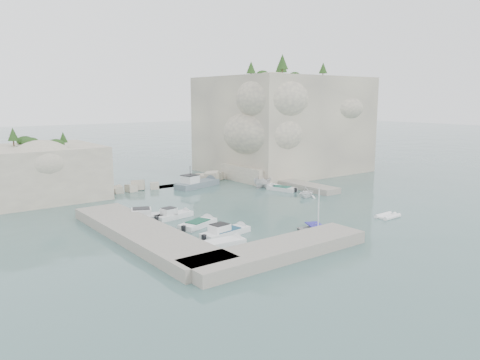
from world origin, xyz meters
TOP-DOWN VIEW (x-y plane):
  - ground at (0.00, 0.00)m, footprint 400.00×400.00m
  - cliff_east at (23.00, 23.00)m, footprint 26.00×22.00m
  - cliff_terrace at (13.00, 18.00)m, footprint 8.00×10.00m
  - outcrop_west at (-20.00, 25.00)m, footprint 16.00×14.00m
  - quay_west at (-17.00, -1.00)m, footprint 5.00×24.00m
  - quay_south at (-10.00, -12.50)m, footprint 18.00×4.00m
  - ledge_east at (13.50, 10.00)m, footprint 3.00×16.00m
  - breakwater at (-1.00, 22.00)m, footprint 28.00×3.00m
  - motorboat_a at (-13.00, 5.62)m, footprint 7.01×4.58m
  - motorboat_b at (-10.64, 4.41)m, footprint 5.10×2.31m
  - motorboat_c at (-10.37, -0.24)m, footprint 5.29×3.41m
  - motorboat_d at (-9.91, -4.61)m, footprint 6.11×2.57m
  - motorboat_e at (-11.94, -7.21)m, footprint 4.37×2.13m
  - rowboat at (-1.72, -9.27)m, footprint 5.03×4.41m
  - inflatable_dinghy at (8.71, -10.16)m, footprint 3.12×1.58m
  - tender_east_a at (9.33, 3.24)m, footprint 3.40×3.02m
  - tender_east_b at (9.84, 8.76)m, footprint 2.93×5.03m
  - tender_east_c at (10.07, 10.85)m, footprint 1.76×4.69m
  - tender_east_d at (9.69, 12.67)m, footprint 5.39×3.47m
  - work_boat at (1.48, 18.65)m, footprint 8.61×4.38m
  - rowboat_mast at (-1.72, -9.27)m, footprint 0.10×0.10m
  - vegetation at (17.83, 24.40)m, footprint 53.48×13.88m

SIDE VIEW (x-z plane):
  - ground at x=0.00m, z-range 0.00..0.00m
  - motorboat_a at x=-13.00m, z-range -0.70..0.70m
  - motorboat_b at x=-10.64m, z-range -0.70..0.70m
  - motorboat_c at x=-10.37m, z-range -0.35..0.35m
  - motorboat_d at x=-9.91m, z-range -0.70..0.70m
  - motorboat_e at x=-11.94m, z-range -0.35..0.35m
  - rowboat at x=-1.72m, z-range -0.43..0.43m
  - inflatable_dinghy at x=8.71m, z-range -0.22..0.22m
  - tender_east_a at x=9.33m, z-range -0.82..0.82m
  - tender_east_b at x=9.84m, z-range -0.35..0.35m
  - tender_east_c at x=10.07m, z-range -0.35..0.35m
  - tender_east_d at x=9.69m, z-range -0.97..0.97m
  - work_boat at x=1.48m, z-range -1.10..1.10m
  - ledge_east at x=13.50m, z-range 0.00..0.80m
  - quay_west at x=-17.00m, z-range 0.00..1.10m
  - quay_south at x=-10.00m, z-range 0.00..1.10m
  - breakwater at x=-1.00m, z-range 0.00..1.40m
  - cliff_terrace at x=13.00m, z-range 0.00..2.50m
  - rowboat_mast at x=-1.72m, z-range 0.43..4.63m
  - outcrop_west at x=-20.00m, z-range 0.00..7.00m
  - cliff_east at x=23.00m, z-range 0.00..17.00m
  - vegetation at x=17.83m, z-range 11.23..24.63m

